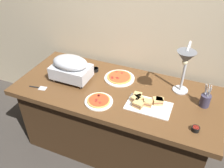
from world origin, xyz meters
TOP-DOWN VIEW (x-y plane):
  - ground_plane at (0.00, 0.00)m, footprint 8.00×8.00m
  - back_wall at (0.00, 0.50)m, footprint 4.40×0.04m
  - buffet_table at (0.00, 0.00)m, footprint 1.90×0.84m
  - chafing_dish at (-0.45, -0.02)m, footprint 0.37×0.24m
  - heat_lamp at (0.56, 0.07)m, footprint 0.15×0.33m
  - pizza_plate_front at (-0.03, 0.18)m, footprint 0.30×0.30m
  - pizza_plate_center at (-0.07, -0.23)m, footprint 0.25×0.25m
  - sandwich_platter at (0.32, -0.10)m, footprint 0.38×0.23m
  - sauce_cup_near at (0.75, -0.25)m, footprint 0.06×0.06m
  - sauce_cup_far at (-0.31, 0.21)m, footprint 0.06×0.06m
  - utensil_holder at (0.78, 0.08)m, footprint 0.08×0.08m
  - serving_spatula at (-0.68, -0.26)m, footprint 0.17×0.07m

SIDE VIEW (x-z plane):
  - ground_plane at x=0.00m, z-range 0.00..0.00m
  - buffet_table at x=0.00m, z-range 0.01..0.77m
  - serving_spatula at x=-0.68m, z-range 0.76..0.77m
  - pizza_plate_front at x=-0.03m, z-range 0.76..0.79m
  - pizza_plate_center at x=-0.07m, z-range 0.76..0.79m
  - sauce_cup_near at x=0.75m, z-range 0.76..0.80m
  - sauce_cup_far at x=-0.31m, z-range 0.76..0.80m
  - sandwich_platter at x=0.32m, z-range 0.75..0.81m
  - utensil_holder at x=0.78m, z-range 0.71..0.93m
  - chafing_dish at x=-0.45m, z-range 0.78..1.04m
  - heat_lamp at x=0.56m, z-range 0.90..1.40m
  - back_wall at x=0.00m, z-range 0.00..2.40m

